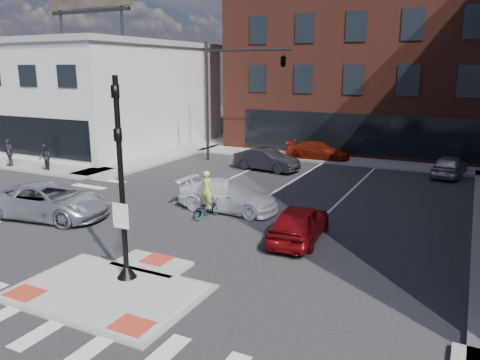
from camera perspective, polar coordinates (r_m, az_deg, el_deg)
The scene contains 18 objects.
ground at distance 14.64m, azimuth -14.60°, elevation -12.40°, with size 120.00×120.00×0.00m, color #28282B.
refuge_island at distance 14.45m, azimuth -15.30°, elevation -12.59°, with size 5.40×4.65×0.13m.
sidewalk_nw at distance 36.41m, azimuth -18.84°, elevation 2.94°, with size 23.50×20.50×0.15m.
sidewalk_n at distance 32.90m, azimuth 15.77°, elevation 2.09°, with size 26.00×3.00×0.15m, color gray.
building_nw at distance 42.94m, azimuth -19.77°, elevation 9.96°, with size 20.40×16.40×14.40m.
building_n at distance 42.20m, azimuth 19.19°, elevation 14.83°, with size 24.40×18.40×15.50m.
building_far_left at distance 63.11m, azimuth 15.13°, elevation 11.87°, with size 10.00×12.00×10.00m, color slate.
signal_pole at distance 14.08m, azimuth -14.11°, elevation -3.14°, with size 0.60×0.60×5.98m.
mast_arm_signal at distance 30.40m, azimuth 2.62°, elevation 13.33°, with size 6.10×2.24×8.00m.
silver_suv at distance 21.64m, azimuth -22.26°, elevation -2.37°, with size 2.48×5.38×1.49m, color silver.
red_sedan at distance 17.58m, azimuth 7.26°, elevation -5.19°, with size 1.62×4.03×1.37m, color maroon.
white_pickup at distance 21.08m, azimuth -1.48°, elevation -1.94°, with size 1.90×4.68×1.36m, color white.
bg_car_dark at distance 29.42m, azimuth 3.26°, elevation 2.50°, with size 1.46×4.18×1.38m, color black.
bg_car_silver at distance 30.30m, azimuth 24.21°, elevation 1.59°, with size 1.56×3.87×1.32m, color #AEB0B6.
bg_car_red at distance 33.17m, azimuth 9.49°, elevation 3.50°, with size 1.79×4.41×1.28m, color maroon.
cyclist at distance 20.10m, azimuth -4.01°, elevation -2.70°, with size 0.99×1.70×2.07m.
pedestrian_a at distance 30.98m, azimuth -22.69°, elevation 2.54°, with size 0.79×0.61×1.62m, color black.
pedestrian_b at distance 33.46m, azimuth -26.34°, elevation 3.00°, with size 1.00×0.42×1.71m, color #312D37.
Camera 1 is at (8.92, -9.76, 6.29)m, focal length 35.00 mm.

